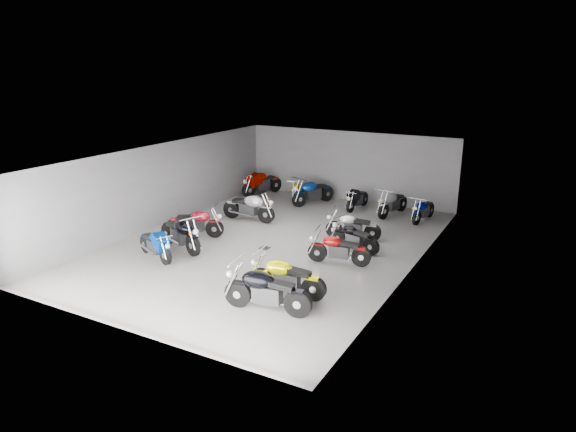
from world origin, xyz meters
name	(u,v)px	position (x,y,z in m)	size (l,w,h in m)	color
ground	(272,244)	(0.00, 0.00, 0.00)	(14.00, 14.00, 0.00)	gray
wall_back	(348,166)	(0.00, 7.00, 1.60)	(10.00, 0.10, 3.20)	slate
wall_left	(161,185)	(-5.00, 0.00, 1.60)	(0.10, 14.00, 3.20)	slate
wall_right	(414,221)	(5.00, 0.00, 1.60)	(0.10, 14.00, 3.20)	slate
ceiling	(271,154)	(0.00, 0.00, 3.22)	(10.00, 14.00, 0.04)	black
drain_grate	(265,248)	(0.00, -0.50, 0.01)	(0.32, 0.32, 0.01)	black
motorcycle_left_b	(155,244)	(-2.62, -3.05, 0.49)	(1.95, 0.88, 0.90)	black
motorcycle_left_c	(180,234)	(-2.46, -1.99, 0.58)	(2.31, 0.98, 1.06)	black
motorcycle_left_d	(195,223)	(-2.90, -0.64, 0.53)	(2.12, 0.85, 0.96)	black
motorcycle_left_f	(249,207)	(-2.23, 1.99, 0.56)	(2.35, 0.48, 1.03)	black
motorcycle_right_a	(266,291)	(2.47, -4.53, 0.58)	(2.39, 0.58, 1.05)	black
motorcycle_right_b	(286,277)	(2.47, -3.46, 0.54)	(2.25, 0.51, 0.99)	black
motorcycle_right_d	(338,249)	(2.80, -0.60, 0.49)	(2.03, 0.57, 0.90)	black
motorcycle_right_e	(354,237)	(2.78, 0.80, 0.46)	(1.91, 0.59, 0.85)	black
motorcycle_right_f	(353,226)	(2.30, 1.87, 0.49)	(2.01, 0.61, 0.89)	black
motorcycle_back_a	(262,183)	(-4.01, 5.87, 0.57)	(0.89, 2.32, 1.05)	black
motorcycle_back_b	(296,191)	(-2.01, 5.65, 0.48)	(0.95, 1.86, 0.87)	black
motorcycle_back_c	(313,192)	(-1.08, 5.51, 0.57)	(1.08, 2.22, 1.04)	black
motorcycle_back_d	(357,199)	(0.99, 5.70, 0.47)	(0.42, 1.96, 0.86)	black
motorcycle_back_e	(393,203)	(2.64, 5.51, 0.53)	(0.63, 2.21, 0.98)	black
motorcycle_back_f	(423,210)	(4.00, 5.29, 0.47)	(0.47, 1.97, 0.87)	black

